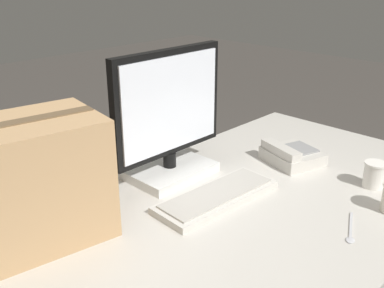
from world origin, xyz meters
TOP-DOWN VIEW (x-y plane):
  - monitor at (0.07, 0.31)m, footprint 0.44×0.21m
  - keyboard at (0.05, 0.08)m, footprint 0.42×0.17m
  - desk_phone at (0.45, 0.07)m, footprint 0.22×0.23m
  - paper_cup_right at (0.47, -0.23)m, footprint 0.07×0.07m
  - spoon at (0.16, -0.30)m, footprint 0.15×0.08m
  - cardboard_box at (-0.43, 0.29)m, footprint 0.39×0.30m

SIDE VIEW (x-z plane):
  - spoon at x=0.16m, z-range 0.74..0.74m
  - keyboard at x=0.05m, z-range 0.74..0.77m
  - desk_phone at x=0.45m, z-range 0.73..0.80m
  - paper_cup_right at x=0.47m, z-range 0.74..0.82m
  - cardboard_box at x=-0.43m, z-range 0.74..1.06m
  - monitor at x=0.07m, z-range 0.71..1.14m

